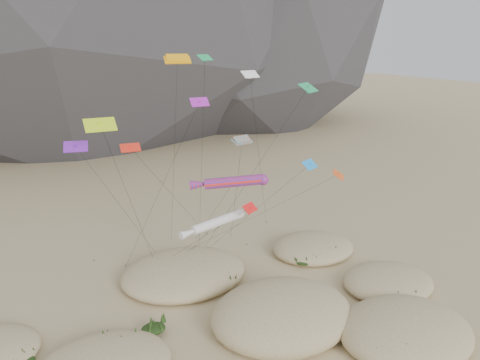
% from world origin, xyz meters
% --- Properties ---
extents(ground, '(500.00, 500.00, 0.00)m').
position_xyz_m(ground, '(0.00, 0.00, 0.00)').
color(ground, '#CCB789').
rests_on(ground, ground).
extents(dunes, '(50.83, 39.25, 4.51)m').
position_xyz_m(dunes, '(-0.45, 3.42, 0.75)').
color(dunes, '#CCB789').
rests_on(dunes, ground).
extents(dune_grass, '(40.97, 26.31, 1.62)m').
position_xyz_m(dune_grass, '(-0.48, 3.03, 0.85)').
color(dune_grass, black).
rests_on(dune_grass, ground).
extents(kite_stakes, '(25.48, 6.11, 0.30)m').
position_xyz_m(kite_stakes, '(0.73, 23.37, 0.15)').
color(kite_stakes, '#3F2D1E').
rests_on(kite_stakes, ground).
extents(rainbow_tube_kite, '(7.50, 15.63, 13.07)m').
position_xyz_m(rainbow_tube_kite, '(2.00, 12.51, 12.14)').
color(rainbow_tube_kite, '#FF2A1A').
rests_on(rainbow_tube_kite, ground).
extents(white_tube_kite, '(7.46, 13.82, 10.07)m').
position_xyz_m(white_tube_kite, '(-1.44, 9.33, 9.33)').
color(white_tube_kite, silver).
rests_on(white_tube_kite, ground).
extents(orange_parafoil, '(3.79, 12.03, 25.12)m').
position_xyz_m(orange_parafoil, '(-2.10, 16.12, 24.34)').
color(orange_parafoil, orange).
rests_on(orange_parafoil, ground).
extents(multi_parafoil, '(4.63, 10.14, 16.43)m').
position_xyz_m(multi_parafoil, '(4.49, 14.74, 15.82)').
color(multi_parafoil, red).
rests_on(multi_parafoil, ground).
extents(delta_kites, '(31.18, 19.48, 24.89)m').
position_xyz_m(delta_kites, '(1.89, 12.45, 17.21)').
color(delta_kites, red).
rests_on(delta_kites, ground).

